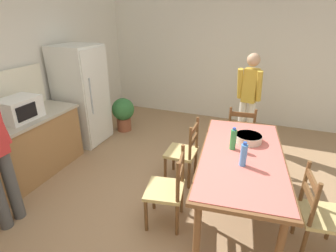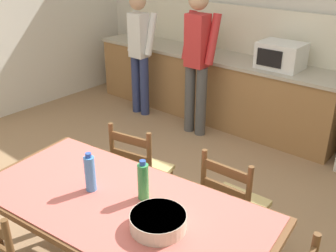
# 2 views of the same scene
# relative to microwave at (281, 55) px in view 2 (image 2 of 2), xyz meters

# --- Properties ---
(ground_plane) EXTENTS (8.32, 8.32, 0.00)m
(ground_plane) POSITION_rel_microwave_xyz_m (0.05, -2.21, -1.04)
(ground_plane) COLOR #9E7A56
(wall_back) EXTENTS (6.52, 0.12, 2.90)m
(wall_back) POSITION_rel_microwave_xyz_m (0.05, 0.45, 0.41)
(wall_back) COLOR silver
(wall_back) RESTS_ON ground
(kitchen_counter) EXTENTS (3.57, 0.66, 0.89)m
(kitchen_counter) POSITION_rel_microwave_xyz_m (-0.99, 0.02, -0.59)
(kitchen_counter) COLOR #9E7042
(kitchen_counter) RESTS_ON ground
(counter_splashback) EXTENTS (3.53, 0.03, 0.60)m
(counter_splashback) POSITION_rel_microwave_xyz_m (-0.99, 0.33, 0.15)
(counter_splashback) COLOR #EFE8CB
(counter_splashback) RESTS_ON kitchen_counter
(microwave) EXTENTS (0.50, 0.39, 0.30)m
(microwave) POSITION_rel_microwave_xyz_m (0.00, 0.00, 0.00)
(microwave) COLOR white
(microwave) RESTS_ON kitchen_counter
(paper_bag) EXTENTS (0.24, 0.16, 0.36)m
(paper_bag) POSITION_rel_microwave_xyz_m (-1.18, -0.01, 0.03)
(paper_bag) COLOR tan
(paper_bag) RESTS_ON kitchen_counter
(dining_table) EXTENTS (2.02, 1.12, 0.76)m
(dining_table) POSITION_rel_microwave_xyz_m (0.35, -2.89, -0.36)
(dining_table) COLOR brown
(dining_table) RESTS_ON ground
(bottle_near_centre) EXTENTS (0.07, 0.07, 0.27)m
(bottle_near_centre) POSITION_rel_microwave_xyz_m (0.11, -2.92, -0.15)
(bottle_near_centre) COLOR #4C8ED6
(bottle_near_centre) RESTS_ON dining_table
(bottle_off_centre) EXTENTS (0.07, 0.07, 0.27)m
(bottle_off_centre) POSITION_rel_microwave_xyz_m (0.43, -2.76, -0.15)
(bottle_off_centre) COLOR green
(bottle_off_centre) RESTS_ON dining_table
(serving_bowl) EXTENTS (0.32, 0.32, 0.09)m
(serving_bowl) POSITION_rel_microwave_xyz_m (0.69, -2.92, -0.23)
(serving_bowl) COLOR beige
(serving_bowl) RESTS_ON dining_table
(chair_side_far_left) EXTENTS (0.49, 0.47, 0.91)m
(chair_side_far_left) POSITION_rel_microwave_xyz_m (-0.16, -2.19, -0.59)
(chair_side_far_left) COLOR brown
(chair_side_far_left) RESTS_ON ground
(chair_side_far_right) EXTENTS (0.43, 0.41, 0.91)m
(chair_side_far_right) POSITION_rel_microwave_xyz_m (0.69, -2.10, -0.59)
(chair_side_far_right) COLOR brown
(chair_side_far_right) RESTS_ON ground
(person_at_sink) EXTENTS (0.41, 0.28, 1.65)m
(person_at_sink) POSITION_rel_microwave_xyz_m (-1.78, -0.50, -0.11)
(person_at_sink) COLOR navy
(person_at_sink) RESTS_ON ground
(person_at_counter) EXTENTS (0.44, 0.30, 1.76)m
(person_at_counter) POSITION_rel_microwave_xyz_m (-0.81, -0.52, -0.05)
(person_at_counter) COLOR #4C4C4C
(person_at_counter) RESTS_ON ground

